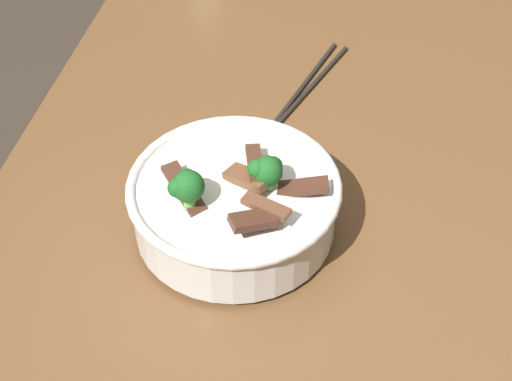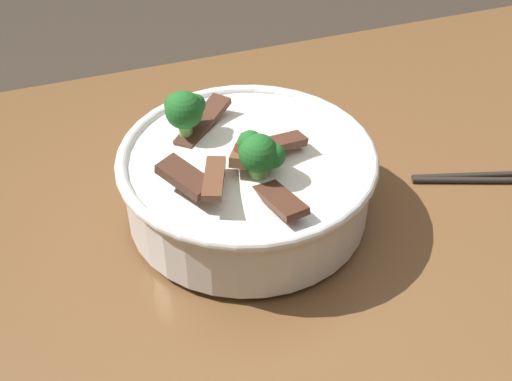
% 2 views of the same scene
% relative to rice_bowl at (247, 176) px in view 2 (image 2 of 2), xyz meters
% --- Properties ---
extents(dining_table, '(1.56, 0.88, 0.79)m').
position_rel_rice_bowl_xyz_m(dining_table, '(0.17, -0.11, -0.16)').
color(dining_table, brown).
rests_on(dining_table, ground).
extents(rice_bowl, '(0.25, 0.25, 0.13)m').
position_rel_rice_bowl_xyz_m(rice_bowl, '(0.00, 0.00, 0.00)').
color(rice_bowl, white).
rests_on(rice_bowl, dining_table).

